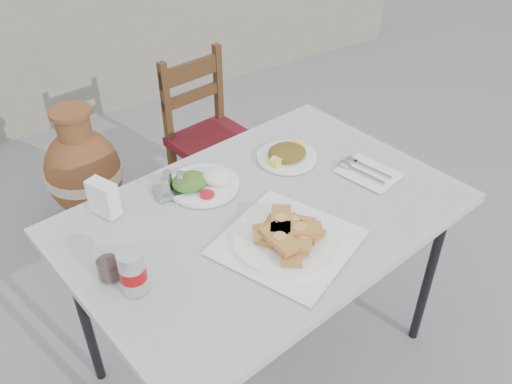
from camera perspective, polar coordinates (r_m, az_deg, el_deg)
ground at (r=2.46m, az=-0.48°, el=-16.19°), size 80.00×80.00×0.00m
cafe_table at (r=1.89m, az=0.86°, el=-3.21°), size 1.44×1.07×0.81m
pide_plate at (r=1.71m, az=3.35°, el=-4.45°), size 0.51×0.51×0.08m
salad_rice_plate at (r=1.95m, az=-5.66°, el=1.11°), size 0.26×0.26×0.07m
salad_chopped_plate at (r=2.10m, az=3.28°, el=3.98°), size 0.23×0.23×0.05m
soda_can at (r=1.58m, az=-12.87°, el=-8.14°), size 0.08×0.08×0.14m
cola_glass at (r=1.65m, az=-15.30°, el=-7.43°), size 0.07×0.07×0.11m
napkin_holder at (r=1.87m, az=-15.75°, el=-0.62°), size 0.09×0.12×0.12m
condiment_caddy at (r=1.94m, az=-8.90°, el=0.65°), size 0.13×0.11×0.09m
cutlery_napkin at (r=2.07m, az=11.36°, el=2.16°), size 0.21×0.25×0.02m
chair at (r=2.91m, az=-4.83°, el=5.73°), size 0.45×0.45×0.90m
terracotta_urn at (r=3.00m, az=-17.64°, el=1.90°), size 0.40×0.40×0.70m
back_wall at (r=4.06m, az=-20.65°, el=15.07°), size 6.00×0.25×1.20m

